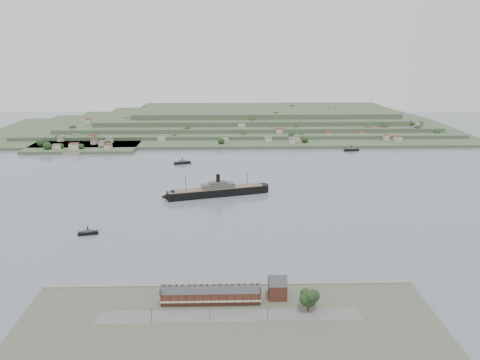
{
  "coord_description": "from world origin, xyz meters",
  "views": [
    {
      "loc": [
        -0.29,
        -399.33,
        140.74
      ],
      "look_at": [
        11.71,
        30.0,
        14.75
      ],
      "focal_mm": 35.0,
      "sensor_mm": 36.0,
      "label": 1
    }
  ],
  "objects_px": {
    "gabled_building": "(278,287)",
    "tugboat": "(88,233)",
    "fig_tree": "(309,298)",
    "terrace_row": "(211,294)",
    "steamship": "(214,191)"
  },
  "relations": [
    {
      "from": "gabled_building",
      "to": "tugboat",
      "type": "distance_m",
      "value": 167.31
    },
    {
      "from": "terrace_row",
      "to": "fig_tree",
      "type": "bearing_deg",
      "value": -11.0
    },
    {
      "from": "gabled_building",
      "to": "fig_tree",
      "type": "bearing_deg",
      "value": -42.68
    },
    {
      "from": "gabled_building",
      "to": "tugboat",
      "type": "relative_size",
      "value": 0.91
    },
    {
      "from": "fig_tree",
      "to": "gabled_building",
      "type": "bearing_deg",
      "value": 137.32
    },
    {
      "from": "gabled_building",
      "to": "tugboat",
      "type": "height_order",
      "value": "gabled_building"
    },
    {
      "from": "tugboat",
      "to": "fig_tree",
      "type": "distance_m",
      "value": 188.39
    },
    {
      "from": "terrace_row",
      "to": "tugboat",
      "type": "relative_size",
      "value": 3.6
    },
    {
      "from": "terrace_row",
      "to": "tugboat",
      "type": "xyz_separation_m",
      "value": [
        -97.16,
        103.09,
        -5.2
      ]
    },
    {
      "from": "tugboat",
      "to": "fig_tree",
      "type": "height_order",
      "value": "fig_tree"
    },
    {
      "from": "gabled_building",
      "to": "tugboat",
      "type": "bearing_deg",
      "value": 143.66
    },
    {
      "from": "terrace_row",
      "to": "gabled_building",
      "type": "bearing_deg",
      "value": 6.12
    },
    {
      "from": "tugboat",
      "to": "fig_tree",
      "type": "relative_size",
      "value": 1.2
    },
    {
      "from": "tugboat",
      "to": "fig_tree",
      "type": "bearing_deg",
      "value": -37.05
    },
    {
      "from": "steamship",
      "to": "tugboat",
      "type": "height_order",
      "value": "steamship"
    }
  ]
}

